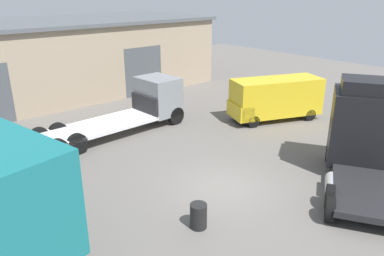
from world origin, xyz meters
name	(u,v)px	position (x,y,z in m)	size (l,w,h in m)	color
ground_plane	(224,187)	(0.00, 0.00, 0.00)	(60.00, 60.00, 0.00)	slate
warehouse_building	(45,59)	(0.00, 18.84, 2.73)	(25.39, 10.19, 5.44)	tan
tractor_unit_black	(362,132)	(5.17, -2.89, 1.97)	(6.58, 5.29, 4.19)	black
flatbed_truck_grey	(139,106)	(1.32, 8.22, 1.30)	(8.56, 2.79, 2.73)	gray
delivery_van_yellow	(274,98)	(8.25, 4.02, 1.39)	(5.88, 3.93, 2.55)	yellow
oil_drum	(198,216)	(-2.61, -1.36, 0.44)	(0.58, 0.58, 0.88)	black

